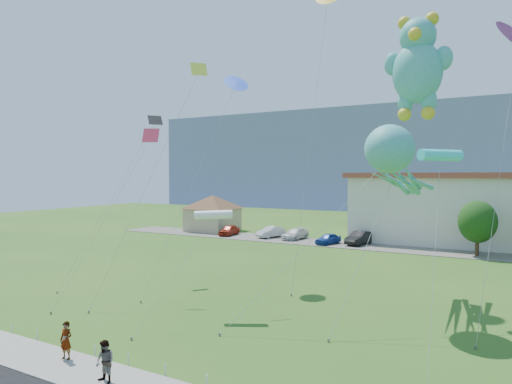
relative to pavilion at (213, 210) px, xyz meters
The scene contains 23 objects.
ground 45.05m from the pavilion, 57.72° to the right, with size 160.00×160.00×0.00m, color #275818.
sidewalk 47.39m from the pavilion, 59.50° to the right, with size 80.00×2.50×0.10m, color gray.
parking_strip 24.37m from the pavilion, ahead, with size 70.00×6.00×0.06m, color #59544C.
hill_ridge 85.96m from the pavilion, 73.69° to the left, with size 160.00×50.00×25.00m, color slate.
pavilion is the anchor object (origin of this frame).
rope_fence 46.13m from the pavilion, 58.59° to the right, with size 26.05×0.05×0.50m.
tree_near 34.24m from the pavilion, ahead, with size 3.60×3.60×5.47m.
pedestrian_left 45.18m from the pavilion, 63.18° to the right, with size 0.59×0.39×1.61m, color gray.
pedestrian_right 47.37m from the pavilion, 60.16° to the right, with size 0.78×0.61×1.61m, color gray.
parked_car_red 6.10m from the pavilion, 33.00° to the right, with size 1.55×3.86×1.32m, color #A72614.
parked_car_silver 10.93m from the pavilion, 11.93° to the right, with size 1.44×4.14×1.36m, color #BABCC2.
parked_car_white 14.16m from the pavilion, ahead, with size 1.80×4.42×1.28m, color silver.
parked_car_blue 19.24m from the pavilion, 11.88° to the right, with size 1.44×3.57×1.22m, color #1B3F98.
parked_car_black 22.13m from the pavilion, ahead, with size 1.57×4.50×1.48m, color black.
octopus_kite 40.77m from the pavilion, 40.13° to the right, with size 7.90×13.73×10.77m.
teddy_bear_kite 41.48m from the pavilion, 37.17° to the right, with size 4.41×9.94×17.61m.
small_kite_yellow 34.90m from the pavilion, 58.23° to the right, with size 2.87×8.50×15.69m.
small_kite_cyan 47.02m from the pavilion, 43.03° to the right, with size 0.78×7.53×9.26m.
small_kite_blue 31.05m from the pavilion, 51.80° to the right, with size 1.88×10.49×15.86m.
small_kite_black 29.38m from the pavilion, 66.05° to the right, with size 2.02×9.02×12.81m.
small_kite_white 38.14m from the pavilion, 55.18° to the right, with size 1.04×7.07×6.08m.
small_kite_orange 36.52m from the pavilion, 39.80° to the right, with size 1.80×6.45×21.90m.
small_kite_pink 34.08m from the pavilion, 63.48° to the right, with size 1.78×7.91×11.12m.
Camera 1 is at (12.84, -15.03, 7.99)m, focal length 32.00 mm.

